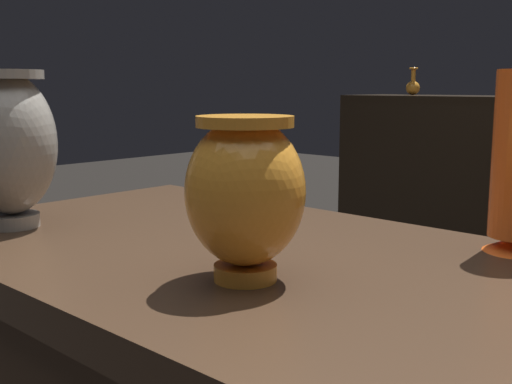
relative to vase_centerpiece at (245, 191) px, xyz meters
name	(u,v)px	position (x,y,z in m)	size (l,w,h in m)	color
vase_centerpiece	(245,191)	(0.00, 0.00, 0.00)	(0.15, 0.15, 0.20)	orange
vase_left_accent	(8,143)	(-0.50, -0.05, 0.03)	(0.16, 0.16, 0.26)	gray
shelf_vase_far_left	(413,86)	(-1.11, 2.36, 0.12)	(0.07, 0.07, 0.14)	orange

